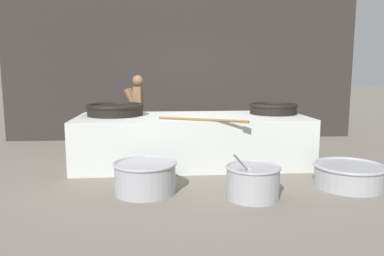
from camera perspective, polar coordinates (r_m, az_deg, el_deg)
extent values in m
plane|color=slate|center=(6.59, 0.00, -5.45)|extent=(60.00, 60.00, 0.00)
cube|color=#2D2826|center=(8.95, -1.40, 9.73)|extent=(8.21, 0.24, 3.54)
cube|color=silver|center=(6.50, 0.00, -1.84)|extent=(3.92, 1.52, 0.84)
cylinder|color=black|center=(6.64, -11.61, 2.60)|extent=(0.95, 0.95, 0.17)
torus|color=black|center=(6.63, -11.63, 3.31)|extent=(0.99, 0.99, 0.08)
cylinder|color=black|center=(6.90, 12.26, 2.76)|extent=(0.83, 0.83, 0.16)
torus|color=black|center=(6.89, 12.28, 3.41)|extent=(0.86, 0.86, 0.07)
cylinder|color=brown|center=(5.80, 1.58, 1.29)|extent=(1.35, 0.63, 0.04)
cube|color=brown|center=(5.63, 8.08, 0.89)|extent=(0.15, 0.14, 0.02)
cylinder|color=brown|center=(7.48, -8.16, -0.89)|extent=(0.11, 0.11, 0.75)
cylinder|color=brown|center=(7.64, -8.02, -0.69)|extent=(0.11, 0.11, 0.75)
cube|color=#4C663F|center=(7.54, -8.11, 0.34)|extent=(0.19, 0.24, 0.49)
cube|color=brown|center=(7.49, -8.19, 4.15)|extent=(0.17, 0.47, 0.56)
cylinder|color=brown|center=(7.27, -9.14, 3.98)|extent=(0.31, 0.11, 0.51)
cylinder|color=brown|center=(7.72, -8.69, 4.26)|extent=(0.31, 0.11, 0.51)
sphere|color=brown|center=(7.47, -8.26, 7.17)|extent=(0.21, 0.21, 0.21)
cylinder|color=#9E9EA3|center=(4.88, 9.24, -8.22)|extent=(0.67, 0.67, 0.40)
torus|color=#9E9EA3|center=(4.83, 9.30, -5.93)|extent=(0.70, 0.70, 0.03)
cylinder|color=#6B9347|center=(4.85, 9.26, -7.19)|extent=(0.59, 0.59, 0.10)
sphere|color=#9E9EA3|center=(4.73, 8.70, -6.59)|extent=(0.12, 0.12, 0.12)
cylinder|color=#9E9EA3|center=(4.50, 7.57, -5.34)|extent=(0.30, 0.37, 0.33)
cylinder|color=#9E9EA3|center=(5.06, -7.14, -7.58)|extent=(0.81, 0.81, 0.40)
torus|color=#9E9EA3|center=(5.01, -7.19, -5.38)|extent=(0.85, 0.85, 0.04)
cylinder|color=orange|center=(5.03, -7.16, -6.59)|extent=(0.71, 0.71, 0.10)
cylinder|color=orange|center=(4.94, -7.80, -6.13)|extent=(0.04, 0.04, 0.03)
cylinder|color=orange|center=(5.20, -7.77, -5.29)|extent=(0.05, 0.05, 0.04)
cylinder|color=orange|center=(5.05, -5.20, -5.70)|extent=(0.04, 0.05, 0.04)
cylinder|color=orange|center=(4.83, -4.84, -6.33)|extent=(0.07, 0.07, 0.04)
cylinder|color=orange|center=(5.01, -6.68, -5.90)|extent=(0.03, 0.03, 0.03)
cylinder|color=orange|center=(5.06, -7.86, -5.72)|extent=(0.07, 0.07, 0.04)
cylinder|color=orange|center=(5.02, -7.13, -5.86)|extent=(0.06, 0.04, 0.03)
cylinder|color=orange|center=(5.01, -7.44, -5.85)|extent=(0.07, 0.07, 0.04)
cylinder|color=#9E9EA3|center=(5.72, 22.76, -6.80)|extent=(0.93, 0.93, 0.30)
torus|color=#9E9EA3|center=(5.68, 22.85, -5.34)|extent=(0.97, 0.97, 0.05)
cylinder|color=tan|center=(5.70, 22.80, -6.15)|extent=(0.82, 0.82, 0.08)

